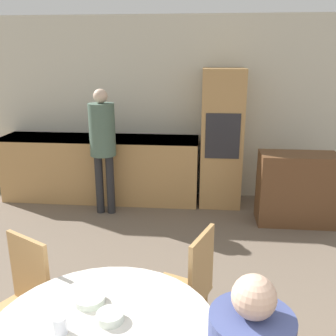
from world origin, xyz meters
The scene contains 10 objects.
wall_back centered at (0.00, 5.30, 1.30)m, with size 7.03×0.05×2.60m.
kitchen_counter centered at (-1.25, 4.96, 0.48)m, with size 2.83×0.60×0.93m.
oven_unit centered at (0.48, 4.97, 0.95)m, with size 0.56×0.59×1.90m.
sideboard centered at (1.41, 4.37, 0.45)m, with size 0.94×0.45×0.91m.
chair_far_left centered at (-0.93, 1.82, 0.52)m, with size 0.54×0.54×0.94m.
chair_far_right centered at (0.16, 2.08, 0.52)m, with size 0.52×0.52×0.94m.
person_standing centered at (-1.06, 4.45, 1.03)m, with size 0.33×0.33×1.66m.
cup centered at (-0.44, 1.30, 0.80)m, with size 0.07×0.07×0.09m.
bowl_near centered at (-0.37, 1.54, 0.77)m, with size 0.17×0.17×0.04m.
bowl_centre centered at (-0.22, 1.41, 0.78)m, with size 0.14×0.14×0.05m.
Camera 1 is at (0.23, -0.17, 2.06)m, focal length 40.00 mm.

